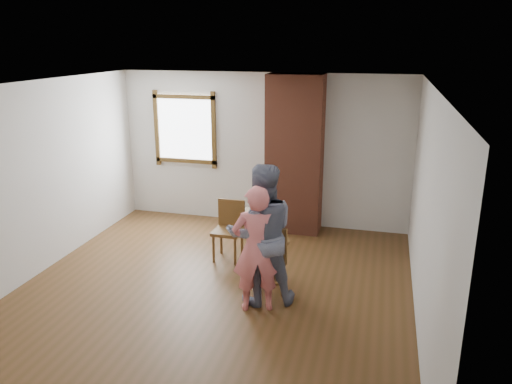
% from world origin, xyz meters
% --- Properties ---
extents(ground, '(5.50, 5.50, 0.00)m').
position_xyz_m(ground, '(0.00, 0.00, 0.00)').
color(ground, brown).
rests_on(ground, ground).
extents(room_shell, '(5.04, 5.52, 2.62)m').
position_xyz_m(room_shell, '(-0.06, 0.61, 1.81)').
color(room_shell, silver).
rests_on(room_shell, ground).
extents(brick_chimney, '(0.90, 0.50, 2.60)m').
position_xyz_m(brick_chimney, '(0.60, 2.50, 1.30)').
color(brick_chimney, brown).
rests_on(brick_chimney, ground).
extents(stoneware_crock, '(0.43, 0.43, 0.43)m').
position_xyz_m(stoneware_crock, '(-0.06, 2.04, 0.22)').
color(stoneware_crock, '#C1AF8B').
rests_on(stoneware_crock, ground).
extents(dark_pot, '(0.20, 0.20, 0.16)m').
position_xyz_m(dark_pot, '(-0.60, 2.40, 0.08)').
color(dark_pot, black).
rests_on(dark_pot, ground).
extents(dining_chair_left, '(0.41, 0.41, 0.87)m').
position_xyz_m(dining_chair_left, '(-0.10, 1.13, 0.49)').
color(dining_chair_left, brown).
rests_on(dining_chair_left, ground).
extents(dining_chair_right, '(0.52, 0.52, 0.91)m').
position_xyz_m(dining_chair_right, '(0.70, 0.12, 0.51)').
color(dining_chair_right, brown).
rests_on(dining_chair_right, ground).
extents(side_table, '(0.40, 0.40, 0.60)m').
position_xyz_m(side_table, '(0.71, 0.55, 0.40)').
color(side_table, brown).
rests_on(side_table, ground).
extents(cake_plate, '(0.18, 0.18, 0.01)m').
position_xyz_m(cake_plate, '(0.71, 0.55, 0.60)').
color(cake_plate, white).
rests_on(cake_plate, side_table).
extents(cake_slice, '(0.08, 0.07, 0.06)m').
position_xyz_m(cake_slice, '(0.72, 0.55, 0.64)').
color(cake_slice, white).
rests_on(cake_slice, cake_plate).
extents(man, '(1.03, 0.92, 1.75)m').
position_xyz_m(man, '(0.66, 0.00, 0.87)').
color(man, '#161C3D').
rests_on(man, ground).
extents(person_pink, '(0.65, 0.53, 1.54)m').
position_xyz_m(person_pink, '(0.65, -0.20, 0.77)').
color(person_pink, '#F1787C').
rests_on(person_pink, ground).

